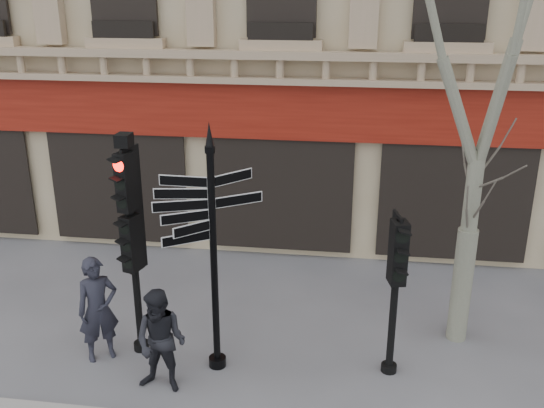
{
  "coord_description": "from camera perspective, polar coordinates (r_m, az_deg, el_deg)",
  "views": [
    {
      "loc": [
        1.68,
        -8.56,
        6.31
      ],
      "look_at": [
        0.4,
        0.6,
        2.92
      ],
      "focal_mm": 40.0,
      "sensor_mm": 36.0,
      "label": 1
    }
  ],
  "objects": [
    {
      "name": "pedestrian_b",
      "position": [
        10.12,
        -10.41,
        -12.62
      ],
      "size": [
        0.95,
        0.78,
        1.79
      ],
      "primitive_type": "imported",
      "rotation": [
        0.0,
        0.0,
        -0.12
      ],
      "color": "black",
      "rests_on": "ground"
    },
    {
      "name": "plane_tree",
      "position": [
        10.49,
        20.31,
        17.23
      ],
      "size": [
        3.22,
        3.22,
        8.55
      ],
      "color": "gray",
      "rests_on": "ground"
    },
    {
      "name": "fingerpost",
      "position": [
        9.66,
        -5.67,
        -0.54
      ],
      "size": [
        2.39,
        2.39,
        4.35
      ],
      "rotation": [
        0.0,
        0.0,
        0.4
      ],
      "color": "black",
      "rests_on": "ground"
    },
    {
      "name": "ground",
      "position": [
        10.77,
        -2.63,
        -15.8
      ],
      "size": [
        80.0,
        80.0,
        0.0
      ],
      "primitive_type": "plane",
      "color": "#57575C",
      "rests_on": "ground"
    },
    {
      "name": "traffic_signal_main",
      "position": [
        10.49,
        -13.16,
        -1.46
      ],
      "size": [
        0.52,
        0.43,
        4.04
      ],
      "rotation": [
        0.0,
        0.0,
        -0.3
      ],
      "color": "black",
      "rests_on": "ground"
    },
    {
      "name": "pedestrian_a",
      "position": [
        11.11,
        -16.06,
        -9.5
      ],
      "size": [
        0.84,
        0.79,
        1.93
      ],
      "primitive_type": "imported",
      "rotation": [
        0.0,
        0.0,
        0.62
      ],
      "color": "#22232E",
      "rests_on": "ground"
    },
    {
      "name": "traffic_signal_secondary",
      "position": [
        10.06,
        11.64,
        -6.0
      ],
      "size": [
        0.53,
        0.43,
        2.8
      ],
      "rotation": [
        0.0,
        0.0,
        0.22
      ],
      "color": "black",
      "rests_on": "ground"
    }
  ]
}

